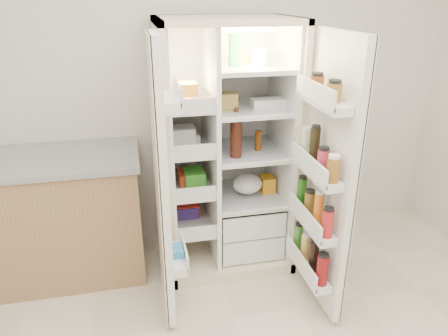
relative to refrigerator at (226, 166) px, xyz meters
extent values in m
cube|color=silver|center=(-0.12, 0.35, 0.61)|extent=(4.00, 0.02, 2.70)
cube|color=beige|center=(-0.02, 0.28, 0.16)|extent=(0.92, 0.04, 1.80)
cube|color=beige|center=(-0.46, -0.05, 0.16)|extent=(0.04, 0.70, 1.80)
cube|color=beige|center=(0.42, -0.05, 0.16)|extent=(0.04, 0.70, 1.80)
cube|color=beige|center=(-0.02, -0.05, 1.04)|extent=(0.92, 0.70, 0.04)
cube|color=beige|center=(-0.02, -0.05, -0.70)|extent=(0.92, 0.70, 0.08)
cube|color=white|center=(-0.02, 0.25, 0.18)|extent=(0.84, 0.02, 1.68)
cube|color=white|center=(-0.43, -0.05, 0.18)|extent=(0.02, 0.62, 1.68)
cube|color=white|center=(0.39, -0.05, 0.18)|extent=(0.02, 0.62, 1.68)
cube|color=white|center=(-0.13, -0.05, 0.18)|extent=(0.03, 0.62, 1.68)
cube|color=silver|center=(0.14, -0.07, -0.56)|extent=(0.47, 0.52, 0.19)
cube|color=silver|center=(0.14, -0.07, -0.36)|extent=(0.47, 0.52, 0.19)
cube|color=#FFD18C|center=(0.14, 0.00, 0.98)|extent=(0.30, 0.30, 0.02)
cube|color=silver|center=(-0.28, -0.05, -0.39)|extent=(0.28, 0.58, 0.02)
cube|color=silver|center=(-0.28, -0.05, -0.09)|extent=(0.28, 0.58, 0.02)
cube|color=silver|center=(-0.28, -0.05, 0.21)|extent=(0.28, 0.58, 0.02)
cube|color=silver|center=(-0.28, -0.05, 0.51)|extent=(0.28, 0.58, 0.02)
cube|color=silver|center=(0.14, -0.05, -0.22)|extent=(0.49, 0.58, 0.01)
cube|color=silver|center=(0.14, -0.05, 0.14)|extent=(0.49, 0.58, 0.01)
cube|color=silver|center=(0.14, -0.05, 0.46)|extent=(0.49, 0.58, 0.02)
cube|color=silver|center=(0.14, -0.05, 0.74)|extent=(0.49, 0.58, 0.02)
cube|color=red|center=(-0.28, -0.05, -0.33)|extent=(0.16, 0.20, 0.10)
cube|color=green|center=(-0.28, -0.05, -0.02)|extent=(0.14, 0.18, 0.12)
cube|color=silver|center=(-0.28, -0.05, 0.25)|extent=(0.20, 0.22, 0.07)
cube|color=orange|center=(-0.28, -0.05, 0.59)|extent=(0.15, 0.16, 0.14)
cube|color=#4A3090|center=(-0.28, -0.05, -0.34)|extent=(0.18, 0.20, 0.09)
cube|color=#C33F22|center=(-0.28, -0.05, -0.03)|extent=(0.14, 0.18, 0.10)
cube|color=white|center=(-0.28, -0.05, 0.28)|extent=(0.16, 0.16, 0.12)
sphere|color=orange|center=(0.01, -0.15, -0.62)|extent=(0.07, 0.07, 0.07)
sphere|color=orange|center=(0.10, -0.11, -0.62)|extent=(0.07, 0.07, 0.07)
sphere|color=orange|center=(0.20, -0.15, -0.62)|extent=(0.07, 0.07, 0.07)
sphere|color=orange|center=(0.06, -0.01, -0.62)|extent=(0.07, 0.07, 0.07)
sphere|color=orange|center=(0.16, -0.03, -0.62)|extent=(0.07, 0.07, 0.07)
ellipsoid|color=#386D24|center=(0.14, -0.05, -0.34)|extent=(0.26, 0.24, 0.11)
cylinder|color=#3D160D|center=(0.03, -0.18, 0.27)|extent=(0.08, 0.08, 0.26)
cylinder|color=#6F340C|center=(0.22, -0.09, 0.21)|extent=(0.05, 0.05, 0.14)
cube|color=green|center=(0.04, -0.07, 0.85)|extent=(0.07, 0.07, 0.21)
cylinder|color=white|center=(0.22, -0.08, 0.80)|extent=(0.12, 0.12, 0.11)
cylinder|color=olive|center=(0.12, -0.01, 0.78)|extent=(0.06, 0.06, 0.08)
cube|color=silver|center=(0.28, -0.12, 0.49)|extent=(0.25, 0.10, 0.06)
cube|color=#B18E46|center=(-0.04, -0.10, 0.52)|extent=(0.18, 0.10, 0.11)
ellipsoid|color=silver|center=(0.14, -0.09, -0.15)|extent=(0.22, 0.20, 0.14)
cube|color=orange|center=(0.31, -0.05, -0.16)|extent=(0.10, 0.12, 0.12)
cube|color=white|center=(-0.52, -0.60, 0.16)|extent=(0.05, 0.40, 1.72)
cube|color=beige|center=(-0.54, -0.60, 0.16)|extent=(0.01, 0.40, 1.72)
cube|color=white|center=(-0.45, -0.60, -0.34)|extent=(0.09, 0.32, 0.06)
cube|color=white|center=(-0.45, -0.60, 0.66)|extent=(0.09, 0.32, 0.06)
cube|color=#338CCC|center=(-0.45, -0.60, -0.31)|extent=(0.07, 0.12, 0.10)
cube|color=white|center=(0.48, -0.69, 0.16)|extent=(0.05, 0.58, 1.72)
cube|color=beige|center=(0.51, -0.69, 0.16)|extent=(0.01, 0.58, 1.72)
cube|color=white|center=(0.40, -0.69, -0.48)|extent=(0.11, 0.50, 0.05)
cube|color=white|center=(0.40, -0.69, -0.14)|extent=(0.11, 0.50, 0.05)
cube|color=white|center=(0.40, -0.69, 0.21)|extent=(0.11, 0.50, 0.05)
cube|color=white|center=(0.40, -0.69, 0.64)|extent=(0.11, 0.50, 0.05)
cylinder|color=maroon|center=(0.40, -0.89, -0.36)|extent=(0.07, 0.07, 0.20)
cylinder|color=black|center=(0.40, -0.76, -0.35)|extent=(0.06, 0.06, 0.22)
cylinder|color=gold|center=(0.40, -0.63, -0.37)|extent=(0.06, 0.06, 0.18)
cylinder|color=#3B802A|center=(0.40, -0.50, -0.36)|extent=(0.06, 0.06, 0.19)
cylinder|color=#AE1D1E|center=(0.40, -0.89, -0.03)|extent=(0.07, 0.07, 0.17)
cylinder|color=orange|center=(0.40, -0.76, -0.01)|extent=(0.06, 0.06, 0.21)
cylinder|color=brown|center=(0.40, -0.63, -0.04)|extent=(0.07, 0.07, 0.16)
cylinder|color=#1F5613|center=(0.40, -0.50, -0.02)|extent=(0.06, 0.06, 0.20)
cylinder|color=brown|center=(0.40, -0.89, 0.30)|extent=(0.07, 0.07, 0.14)
cylinder|color=#AE2C3E|center=(0.40, -0.76, 0.30)|extent=(0.07, 0.07, 0.14)
cylinder|color=black|center=(0.40, -0.63, 0.35)|extent=(0.06, 0.06, 0.23)
cylinder|color=beige|center=(0.40, -0.50, 0.32)|extent=(0.06, 0.06, 0.18)
cylinder|color=brown|center=(0.40, -0.81, 0.71)|extent=(0.08, 0.08, 0.10)
cylinder|color=brown|center=(0.40, -0.59, 0.71)|extent=(0.08, 0.08, 0.10)
cube|color=#96744B|center=(-1.26, 0.01, -0.31)|extent=(1.22, 0.63, 0.88)
cube|color=gray|center=(-1.26, 0.01, 0.15)|extent=(1.26, 0.67, 0.04)
camera|label=1|loc=(-0.65, -2.85, 1.20)|focal=34.00mm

